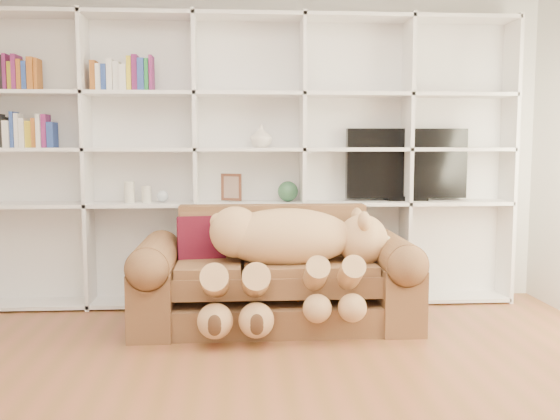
{
  "coord_description": "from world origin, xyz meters",
  "views": [
    {
      "loc": [
        -0.1,
        -2.87,
        1.34
      ],
      "look_at": [
        0.21,
        1.63,
        0.87
      ],
      "focal_mm": 40.0,
      "sensor_mm": 36.0,
      "label": 1
    }
  ],
  "objects": [
    {
      "name": "sofa",
      "position": [
        0.17,
        1.7,
        0.33
      ],
      "size": [
        2.06,
        0.89,
        0.87
      ],
      "color": "brown",
      "rests_on": "floor"
    },
    {
      "name": "wall_back",
      "position": [
        0.0,
        2.5,
        1.35
      ],
      "size": [
        5.0,
        0.02,
        2.7
      ],
      "primitive_type": "cube",
      "color": "silver",
      "rests_on": "floor"
    },
    {
      "name": "figurine_tall",
      "position": [
        -0.99,
        2.3,
        0.95
      ],
      "size": [
        0.1,
        0.1,
        0.17
      ],
      "primitive_type": "cylinder",
      "rotation": [
        0.0,
        0.0,
        -0.13
      ],
      "color": "beige",
      "rests_on": "bookshelf"
    },
    {
      "name": "bookshelf",
      "position": [
        -0.24,
        2.36,
        1.31
      ],
      "size": [
        4.43,
        0.35,
        2.4
      ],
      "color": "white",
      "rests_on": "floor"
    },
    {
      "name": "wall_front",
      "position": [
        0.0,
        -2.5,
        1.35
      ],
      "size": [
        5.0,
        0.02,
        2.7
      ],
      "primitive_type": "cube",
      "color": "silver",
      "rests_on": "floor"
    },
    {
      "name": "green_vase",
      "position": [
        0.32,
        2.3,
        0.95
      ],
      "size": [
        0.17,
        0.17,
        0.17
      ],
      "primitive_type": "sphere",
      "color": "#315F3E",
      "rests_on": "bookshelf"
    },
    {
      "name": "picture_frame",
      "position": [
        -0.15,
        2.3,
        0.99
      ],
      "size": [
        0.17,
        0.1,
        0.22
      ],
      "primitive_type": "cube",
      "rotation": [
        0.0,
        0.0,
        -0.42
      ],
      "color": "brown",
      "rests_on": "bookshelf"
    },
    {
      "name": "snow_globe",
      "position": [
        -0.72,
        2.3,
        0.92
      ],
      "size": [
        0.1,
        0.1,
        0.1
      ],
      "primitive_type": "sphere",
      "color": "silver",
      "rests_on": "bookshelf"
    },
    {
      "name": "throw_pillow",
      "position": [
        -0.38,
        1.85,
        0.62
      ],
      "size": [
        0.38,
        0.25,
        0.37
      ],
      "primitive_type": "cube",
      "rotation": [
        -0.24,
        0.0,
        0.15
      ],
      "color": "#530E1C",
      "rests_on": "sofa"
    },
    {
      "name": "tv",
      "position": [
        1.33,
        2.35,
        1.17
      ],
      "size": [
        1.03,
        0.18,
        0.61
      ],
      "color": "black",
      "rests_on": "bookshelf"
    },
    {
      "name": "shelf_vase",
      "position": [
        0.1,
        2.3,
        1.41
      ],
      "size": [
        0.18,
        0.18,
        0.19
      ],
      "primitive_type": "imported",
      "rotation": [
        0.0,
        0.0,
        -0.03
      ],
      "color": "beige",
      "rests_on": "bookshelf"
    },
    {
      "name": "figurine_short",
      "position": [
        -0.85,
        2.3,
        0.93
      ],
      "size": [
        0.1,
        0.1,
        0.14
      ],
      "primitive_type": "cylinder",
      "rotation": [
        0.0,
        0.0,
        -0.35
      ],
      "color": "beige",
      "rests_on": "bookshelf"
    },
    {
      "name": "teddy_bear",
      "position": [
        0.26,
        1.53,
        0.59
      ],
      "size": [
        1.43,
        0.81,
        0.83
      ],
      "rotation": [
        0.0,
        0.0,
        0.13
      ],
      "color": "tan",
      "rests_on": "sofa"
    }
  ]
}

